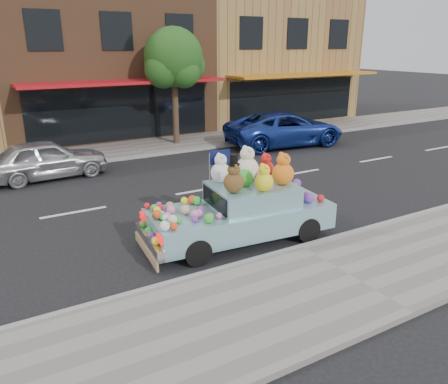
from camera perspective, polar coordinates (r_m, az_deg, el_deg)
ground at (r=14.08m, az=-2.96°, el=0.25°), size 120.00×120.00×0.00m
near_sidewalk at (r=9.20m, az=16.02°, el=-10.62°), size 60.00×3.00×0.12m
far_sidewalk at (r=19.88m, az=-11.51°, el=5.58°), size 60.00×3.00×0.12m
near_kerb at (r=10.16m, az=10.01°, el=-7.20°), size 60.00×0.12×0.13m
far_kerb at (r=18.49m, az=-10.01°, el=4.71°), size 60.00×0.12×0.13m
storefront_mid at (r=24.66m, az=-16.33°, el=16.13°), size 10.00×9.80×7.30m
storefront_right at (r=28.77m, az=4.22°, el=17.07°), size 10.00×9.80×7.30m
street_tree at (r=20.16m, az=-6.57°, el=16.45°), size 3.00×2.70×5.22m
car_silver at (r=16.35m, az=-22.16°, el=4.00°), size 4.13×1.88×1.37m
car_blue at (r=20.47m, az=7.95°, el=8.18°), size 5.78×3.12×1.54m
art_car at (r=10.29m, az=2.28°, el=-2.10°), size 4.61×2.10×2.21m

